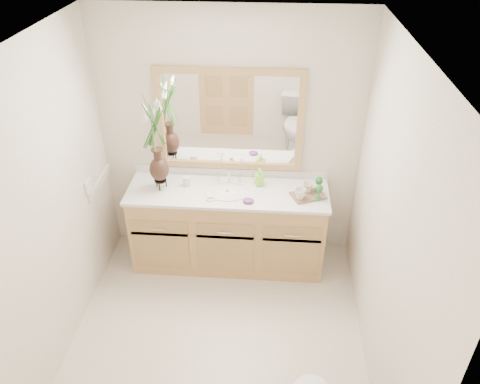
# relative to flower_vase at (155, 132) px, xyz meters

# --- Properties ---
(floor) EXTENTS (2.60, 2.60, 0.00)m
(floor) POSITION_rel_flower_vase_xyz_m (0.62, -1.01, -1.40)
(floor) COLOR beige
(floor) RESTS_ON ground
(ceiling) EXTENTS (2.40, 2.60, 0.02)m
(ceiling) POSITION_rel_flower_vase_xyz_m (0.62, -1.01, 1.00)
(ceiling) COLOR white
(ceiling) RESTS_ON wall_back
(wall_back) EXTENTS (2.40, 0.02, 2.40)m
(wall_back) POSITION_rel_flower_vase_xyz_m (0.62, 0.29, -0.20)
(wall_back) COLOR white
(wall_back) RESTS_ON floor
(wall_left) EXTENTS (0.02, 2.60, 2.40)m
(wall_left) POSITION_rel_flower_vase_xyz_m (-0.58, -1.01, -0.20)
(wall_left) COLOR white
(wall_left) RESTS_ON floor
(wall_right) EXTENTS (0.02, 2.60, 2.40)m
(wall_right) POSITION_rel_flower_vase_xyz_m (1.82, -1.01, -0.20)
(wall_right) COLOR white
(wall_right) RESTS_ON floor
(vanity) EXTENTS (1.80, 0.55, 0.80)m
(vanity) POSITION_rel_flower_vase_xyz_m (0.62, 0.00, -1.00)
(vanity) COLOR tan
(vanity) RESTS_ON floor
(counter) EXTENTS (1.84, 0.57, 0.03)m
(counter) POSITION_rel_flower_vase_xyz_m (0.62, 0.00, -0.58)
(counter) COLOR white
(counter) RESTS_ON vanity
(sink) EXTENTS (0.38, 0.34, 0.23)m
(sink) POSITION_rel_flower_vase_xyz_m (0.62, -0.02, -0.62)
(sink) COLOR white
(sink) RESTS_ON counter
(mirror) EXTENTS (1.32, 0.04, 0.97)m
(mirror) POSITION_rel_flower_vase_xyz_m (0.62, 0.26, 0.01)
(mirror) COLOR white
(mirror) RESTS_ON wall_back
(switch_plate) EXTENTS (0.02, 0.12, 0.12)m
(switch_plate) POSITION_rel_flower_vase_xyz_m (-0.57, -0.25, -0.42)
(switch_plate) COLOR white
(switch_plate) RESTS_ON wall_left
(flower_vase) EXTENTS (0.20, 0.20, 0.83)m
(flower_vase) POSITION_rel_flower_vase_xyz_m (0.00, 0.00, 0.00)
(flower_vase) COLOR black
(flower_vase) RESTS_ON counter
(tumbler) EXTENTS (0.07, 0.07, 0.09)m
(tumbler) POSITION_rel_flower_vase_xyz_m (0.23, 0.06, -0.52)
(tumbler) COLOR silver
(tumbler) RESTS_ON counter
(soap_dish) EXTENTS (0.09, 0.09, 0.03)m
(soap_dish) POSITION_rel_flower_vase_xyz_m (0.48, -0.14, -0.56)
(soap_dish) COLOR silver
(soap_dish) RESTS_ON counter
(soap_bottle) EXTENTS (0.09, 0.09, 0.15)m
(soap_bottle) POSITION_rel_flower_vase_xyz_m (0.90, 0.13, -0.49)
(soap_bottle) COLOR #89E736
(soap_bottle) RESTS_ON counter
(purple_dish) EXTENTS (0.11, 0.10, 0.04)m
(purple_dish) POSITION_rel_flower_vase_xyz_m (0.82, -0.18, -0.55)
(purple_dish) COLOR #69297C
(purple_dish) RESTS_ON counter
(tray) EXTENTS (0.34, 0.29, 0.01)m
(tray) POSITION_rel_flower_vase_xyz_m (1.34, -0.04, -0.56)
(tray) COLOR brown
(tray) RESTS_ON counter
(mug_left) EXTENTS (0.12, 0.12, 0.10)m
(mug_left) POSITION_rel_flower_vase_xyz_m (1.27, -0.10, -0.50)
(mug_left) COLOR silver
(mug_left) RESTS_ON tray
(mug_right) EXTENTS (0.13, 0.13, 0.10)m
(mug_right) POSITION_rel_flower_vase_xyz_m (1.34, 0.02, -0.50)
(mug_right) COLOR silver
(mug_right) RESTS_ON tray
(goblet_front) EXTENTS (0.06, 0.06, 0.14)m
(goblet_front) POSITION_rel_flower_vase_xyz_m (1.43, -0.09, -0.46)
(goblet_front) COLOR #236B27
(goblet_front) RESTS_ON tray
(goblet_back) EXTENTS (0.07, 0.07, 0.15)m
(goblet_back) POSITION_rel_flower_vase_xyz_m (1.44, 0.03, -0.45)
(goblet_back) COLOR #236B27
(goblet_back) RESTS_ON tray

